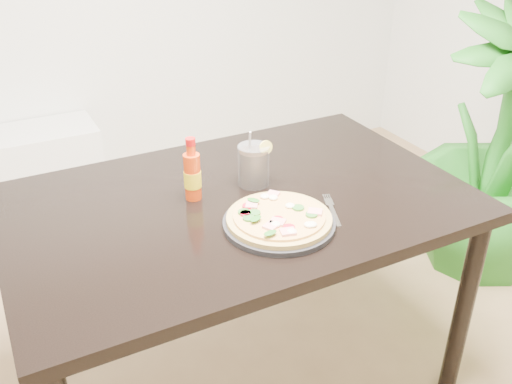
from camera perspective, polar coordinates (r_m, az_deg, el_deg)
name	(u,v)px	position (r m, az deg, el deg)	size (l,w,h in m)	color
dining_table	(238,221)	(1.79, -1.77, -2.92)	(1.40, 0.90, 0.75)	black
plate	(279,223)	(1.61, 2.31, -3.14)	(0.32, 0.32, 0.02)	black
pizza	(279,217)	(1.60, 2.31, -2.56)	(0.30, 0.30, 0.03)	tan
hot_sauce_bottle	(192,175)	(1.73, -6.38, 1.69)	(0.06, 0.06, 0.20)	red
cola_cup	(254,166)	(1.81, -0.24, 2.61)	(0.11, 0.10, 0.19)	black
fork	(332,209)	(1.70, 7.58, -1.69)	(0.09, 0.18, 0.00)	silver
houseplant	(499,147)	(2.70, 23.12, 4.17)	(0.66, 0.66, 1.18)	#23751F
plant_pot	(478,239)	(2.91, 21.33, -4.42)	(0.28, 0.28, 0.22)	brown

